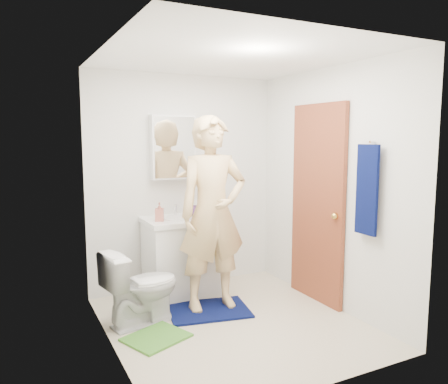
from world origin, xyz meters
The scene contains 22 objects.
floor centered at (0.00, 0.00, -0.01)m, with size 2.20×2.40×0.02m, color beige.
ceiling centered at (0.00, 0.00, 2.41)m, with size 2.20×2.40×0.02m, color white.
wall_back centered at (0.00, 1.21, 1.20)m, with size 2.20×0.02×2.40m, color silver.
wall_front centered at (0.00, -1.21, 1.20)m, with size 2.20×0.02×2.40m, color silver.
wall_left centered at (-1.11, 0.00, 1.20)m, with size 0.02×2.40×2.40m, color silver.
wall_right centered at (1.11, 0.00, 1.20)m, with size 0.02×2.40×2.40m, color silver.
vanity_cabinet centered at (-0.15, 0.91, 0.40)m, with size 0.75×0.55×0.80m, color white.
countertop centered at (-0.15, 0.91, 0.83)m, with size 0.79×0.59×0.05m, color white.
sink_basin centered at (-0.15, 0.91, 0.84)m, with size 0.40×0.40×0.03m, color white.
faucet centered at (-0.15, 1.09, 0.91)m, with size 0.03×0.03×0.12m, color silver.
medicine_cabinet centered at (-0.15, 1.14, 1.60)m, with size 0.50×0.12×0.70m, color white.
mirror_panel centered at (-0.15, 1.08, 1.60)m, with size 0.46×0.01×0.66m, color white.
door centered at (1.07, 0.15, 1.02)m, with size 0.05×0.80×2.05m, color #9C492B.
door_knob centered at (1.03, -0.17, 0.95)m, with size 0.07×0.07×0.07m, color gold.
towel centered at (1.03, -0.57, 1.25)m, with size 0.03×0.24×0.80m, color #070F44.
towel_hook centered at (1.07, -0.57, 1.67)m, with size 0.02×0.02×0.06m, color silver.
toilet centered at (-0.75, 0.38, 0.35)m, with size 0.39×0.69×0.70m, color white.
bath_mat centered at (-0.09, 0.35, 0.01)m, with size 0.78×0.56×0.02m, color #070F44.
green_rug centered at (-0.74, 0.02, 0.01)m, with size 0.49×0.41×0.02m, color #4D9531.
soap_dispenser centered at (-0.41, 0.85, 0.95)m, with size 0.09×0.09×0.19m, color #C3695B.
toothbrush_cup centered at (0.03, 0.99, 0.90)m, with size 0.13×0.13×0.11m, color #6B3D87.
man centered at (-0.02, 0.40, 0.97)m, with size 0.69×0.45×1.90m, color #E3BB7F.
Camera 1 is at (-1.81, -3.41, 1.72)m, focal length 35.00 mm.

